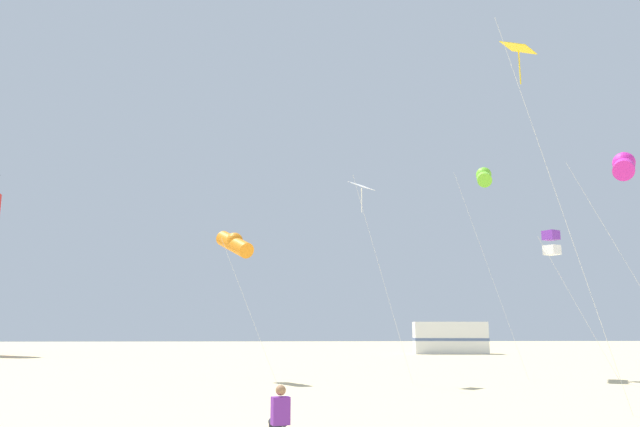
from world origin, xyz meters
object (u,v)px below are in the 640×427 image
at_px(kite_box_violet, 551,243).
at_px(kite_tube_lime, 484,177).
at_px(rv_van_white, 450,338).
at_px(kite_diamond_gold, 522,61).
at_px(kite_flyer_standing, 279,414).
at_px(kite_tube_orange, 235,243).
at_px(kite_diamond_white, 363,193).
at_px(kite_tube_magenta, 624,166).

bearing_deg(kite_box_violet, kite_tube_lime, 149.81).
bearing_deg(rv_van_white, kite_diamond_gold, -96.07).
distance_m(kite_diamond_gold, rv_van_white, 39.17).
xyz_separation_m(kite_flyer_standing, kite_tube_orange, (-2.31, 15.09, 5.39)).
bearing_deg(kite_flyer_standing, rv_van_white, -125.62).
height_order(kite_diamond_gold, kite_diamond_white, kite_diamond_gold).
xyz_separation_m(kite_flyer_standing, kite_diamond_white, (3.38, 13.71, 7.48)).
bearing_deg(kite_tube_magenta, kite_tube_orange, 153.87).
distance_m(kite_tube_orange, kite_tube_lime, 12.86).
bearing_deg(kite_diamond_gold, kite_diamond_white, 113.94).
relative_size(kite_diamond_gold, kite_diamond_white, 1.28).
height_order(kite_tube_orange, kite_tube_lime, kite_tube_lime).
height_order(kite_tube_orange, kite_box_violet, kite_box_violet).
bearing_deg(kite_tube_orange, kite_diamond_white, -13.71).
xyz_separation_m(kite_tube_orange, kite_tube_lime, (12.20, 1.76, 3.69)).
height_order(kite_flyer_standing, kite_tube_magenta, kite_tube_magenta).
height_order(kite_tube_magenta, kite_diamond_white, kite_diamond_white).
distance_m(kite_flyer_standing, kite_diamond_white, 15.97).
height_order(kite_flyer_standing, kite_tube_orange, kite_tube_orange).
bearing_deg(kite_box_violet, kite_tube_magenta, -93.22).
bearing_deg(kite_tube_magenta, kite_flyer_standing, -146.20).
distance_m(kite_tube_magenta, kite_diamond_white, 10.34).
bearing_deg(kite_tube_orange, kite_tube_magenta, -26.13).
xyz_separation_m(kite_tube_orange, kite_tube_magenta, (14.35, -7.04, 1.91)).
relative_size(kite_flyer_standing, kite_diamond_white, 0.13).
distance_m(kite_box_violet, kite_tube_lime, 4.60).
bearing_deg(kite_flyer_standing, kite_tube_magenta, -162.83).
bearing_deg(kite_diamond_gold, kite_tube_lime, 77.63).
bearing_deg(kite_tube_lime, kite_diamond_gold, -102.37).
bearing_deg(rv_van_white, kite_tube_lime, -95.45).
height_order(kite_tube_orange, kite_diamond_white, kite_diamond_white).
bearing_deg(kite_diamond_white, kite_box_violet, 10.38).
height_order(kite_diamond_gold, kite_tube_magenta, kite_diamond_gold).
bearing_deg(kite_box_violet, rv_van_white, 85.47).
bearing_deg(kite_flyer_standing, kite_box_violet, -145.63).
relative_size(kite_tube_orange, kite_box_violet, 0.99).
distance_m(kite_tube_magenta, kite_tube_lime, 9.23).
bearing_deg(kite_tube_orange, kite_diamond_gold, -46.68).
bearing_deg(kite_diamond_white, kite_tube_magenta, -33.13).
height_order(kite_tube_magenta, rv_van_white, kite_tube_magenta).
bearing_deg(kite_diamond_gold, kite_tube_orange, 133.32).
xyz_separation_m(kite_tube_orange, kite_box_violet, (14.76, 0.27, 0.17)).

